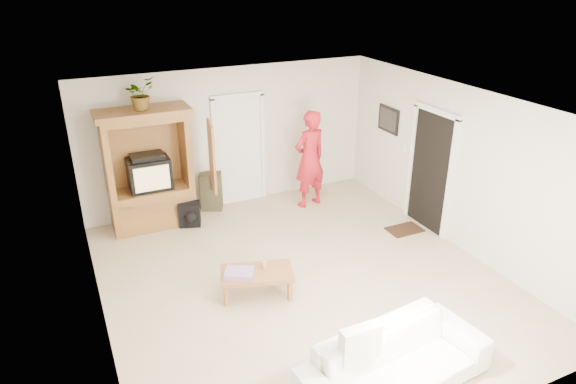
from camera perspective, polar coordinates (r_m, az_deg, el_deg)
name	(u,v)px	position (r m, az deg, el deg)	size (l,w,h in m)	color
floor	(302,279)	(7.67, 1.55, -9.62)	(6.00, 6.00, 0.00)	tan
ceiling	(304,106)	(6.60, 1.81, 9.55)	(6.00, 6.00, 0.00)	white
wall_back	(231,138)	(9.63, -6.39, 6.04)	(5.50, 5.50, 0.00)	silver
wall_front	(454,327)	(4.93, 17.97, -14.08)	(5.50, 5.50, 0.00)	silver
wall_left	(92,241)	(6.41, -20.97, -5.07)	(6.00, 6.00, 0.00)	silver
wall_right	(459,168)	(8.54, 18.43, 2.55)	(6.00, 6.00, 0.00)	silver
armoire	(151,177)	(9.10, -14.98, 1.63)	(1.82, 1.14, 2.10)	olive
door_back	(239,151)	(9.73, -5.42, 4.54)	(0.85, 0.05, 2.04)	white
doorway_right	(430,172)	(9.03, 15.55, 2.16)	(0.05, 0.90, 2.04)	black
framed_picture	(389,119)	(9.81, 11.12, 7.91)	(0.03, 0.60, 0.48)	black
doormat	(405,229)	(9.19, 12.82, -4.08)	(0.60, 0.40, 0.02)	#382316
plant	(140,94)	(8.63, -16.12, 10.47)	(0.47, 0.41, 0.52)	#4C7238
man	(310,159)	(9.55, 2.43, 3.67)	(0.68, 0.45, 1.86)	red
sofa	(395,363)	(5.93, 11.80, -18.11)	(2.16, 0.84, 0.63)	white
coffee_table	(257,274)	(7.19, -3.50, -9.13)	(1.11, 0.81, 0.37)	#9F6036
towel	(239,273)	(7.07, -5.44, -8.98)	(0.38, 0.28, 0.08)	#EA4E96
candle	(264,265)	(7.21, -2.65, -8.05)	(0.08, 0.08, 0.10)	tan
backpack_black	(189,215)	(9.16, -10.89, -2.50)	(0.37, 0.22, 0.45)	black
backpack_olive	(211,191)	(9.69, -8.52, 0.09)	(0.38, 0.28, 0.72)	#47442B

